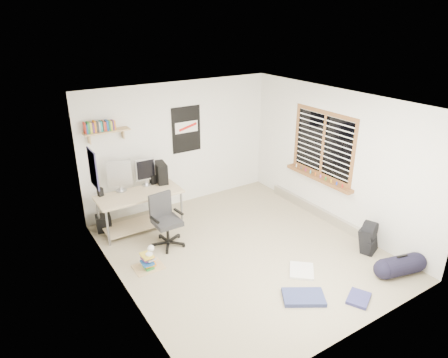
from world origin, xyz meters
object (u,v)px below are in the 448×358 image
duffel_bag (400,266)px  desk (141,211)px  book_stack (148,259)px  backpack (368,240)px  office_chair (167,219)px

duffel_bag → desk: bearing=143.1°
duffel_bag → book_stack: size_ratio=1.53×
desk → book_stack: bearing=-115.5°
desk → book_stack: (-0.38, -1.22, -0.22)m
duffel_bag → book_stack: (-3.15, 2.22, 0.01)m
desk → backpack: bearing=-51.4°
desk → office_chair: (0.17, -0.78, 0.12)m
book_stack → backpack: bearing=-24.9°
office_chair → backpack: 3.37m
desk → office_chair: size_ratio=1.64×
office_chair → book_stack: office_chair is taller
desk → duffel_bag: size_ratio=2.49×
desk → backpack: size_ratio=3.46×
desk → backpack: (2.89, -2.73, -0.16)m
desk → office_chair: 0.81m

